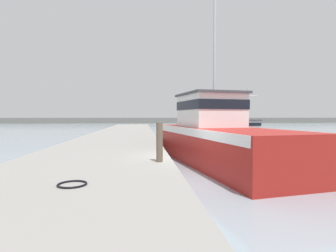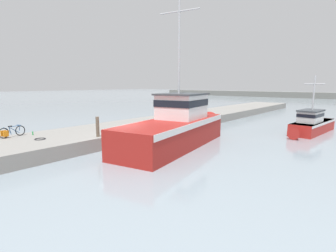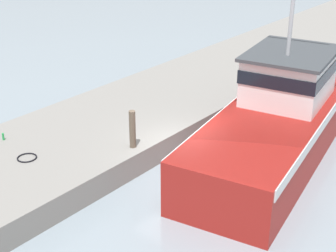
% 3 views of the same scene
% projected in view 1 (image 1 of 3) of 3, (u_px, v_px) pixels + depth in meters
% --- Properties ---
extents(ground_plane, '(320.00, 320.00, 0.00)m').
position_uv_depth(ground_plane, '(190.00, 179.00, 10.16)').
color(ground_plane, '#84939E').
extents(dock_pier, '(5.71, 80.00, 0.88)m').
position_uv_depth(dock_pier, '(94.00, 170.00, 9.79)').
color(dock_pier, gray).
rests_on(dock_pier, ground_plane).
extents(far_shoreline, '(180.00, 5.00, 1.85)m').
position_uv_depth(far_shoreline, '(232.00, 120.00, 93.38)').
color(far_shoreline, slate).
rests_on(far_shoreline, ground_plane).
extents(fishing_boat_main, '(5.19, 12.69, 11.04)m').
position_uv_depth(fishing_boat_main, '(216.00, 136.00, 13.67)').
color(fishing_boat_main, maroon).
rests_on(fishing_boat_main, ground_plane).
extents(boat_green_anchored, '(2.55, 8.19, 5.12)m').
position_uv_depth(boat_green_anchored, '(247.00, 133.00, 25.58)').
color(boat_green_anchored, '#AD231E').
rests_on(boat_green_anchored, ground_plane).
extents(mooring_post, '(0.22, 0.22, 1.35)m').
position_uv_depth(mooring_post, '(160.00, 142.00, 8.91)').
color(mooring_post, brown).
rests_on(mooring_post, dock_pier).
extents(hose_coil, '(0.66, 0.66, 0.05)m').
position_uv_depth(hose_coil, '(72.00, 184.00, 5.91)').
color(hose_coil, black).
rests_on(hose_coil, dock_pier).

